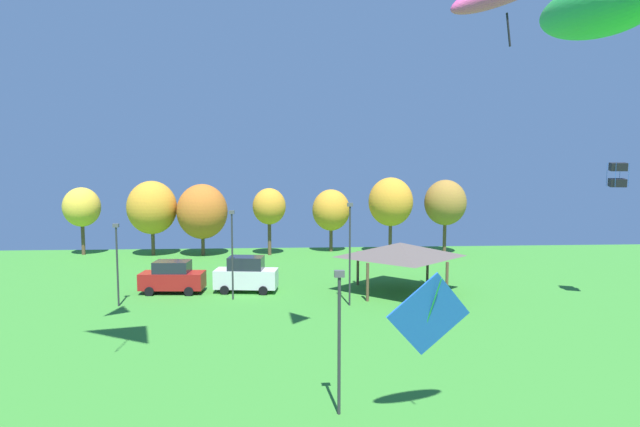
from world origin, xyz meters
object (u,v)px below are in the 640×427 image
at_px(light_post_0, 350,248).
at_px(treeline_tree_1, 152,208).
at_px(kite_flying_6, 429,315).
at_px(treeline_tree_4, 331,210).
at_px(light_post_3, 117,259).
at_px(kite_flying_3, 589,11).
at_px(kite_flying_4, 618,175).
at_px(park_pavilion, 400,250).
at_px(treeline_tree_0, 82,207).
at_px(light_post_2, 339,333).
at_px(parked_car_second_from_left, 246,275).
at_px(light_post_1, 232,249).
at_px(parked_car_leftmost, 172,277).
at_px(treeline_tree_3, 269,207).
at_px(treeline_tree_2, 202,212).
at_px(treeline_tree_6, 445,203).
at_px(treeline_tree_5, 391,202).

xyz_separation_m(light_post_0, treeline_tree_1, (-17.90, 20.17, 1.17)).
bearing_deg(kite_flying_6, treeline_tree_4, 87.46).
bearing_deg(light_post_3, light_post_0, -2.87).
xyz_separation_m(light_post_0, treeline_tree_4, (0.60, 21.46, 0.70)).
height_order(kite_flying_3, kite_flying_4, kite_flying_3).
height_order(kite_flying_6, park_pavilion, kite_flying_6).
distance_m(light_post_3, treeline_tree_0, 22.74).
bearing_deg(kite_flying_4, light_post_2, -144.65).
bearing_deg(treeline_tree_0, parked_car_second_from_left, -42.90).
bearing_deg(kite_flying_4, light_post_1, 174.38).
bearing_deg(light_post_3, light_post_2, -49.71).
relative_size(kite_flying_4, park_pavilion, 0.23).
relative_size(parked_car_leftmost, light_post_1, 0.75).
height_order(parked_car_second_from_left, treeline_tree_3, treeline_tree_3).
bearing_deg(treeline_tree_1, light_post_1, -60.87).
bearing_deg(treeline_tree_1, treeline_tree_0, 173.86).
distance_m(park_pavilion, light_post_0, 5.26).
distance_m(kite_flying_3, light_post_1, 28.90).
bearing_deg(light_post_2, treeline_tree_4, 85.63).
relative_size(kite_flying_4, treeline_tree_2, 0.22).
relative_size(kite_flying_3, treeline_tree_2, 0.49).
relative_size(treeline_tree_0, treeline_tree_1, 0.91).
height_order(treeline_tree_3, treeline_tree_6, treeline_tree_6).
bearing_deg(parked_car_second_from_left, light_post_0, -22.98).
relative_size(park_pavilion, treeline_tree_2, 0.96).
relative_size(kite_flying_3, kite_flying_4, 2.23).
distance_m(light_post_2, treeline_tree_6, 36.81).
distance_m(park_pavilion, treeline_tree_6, 18.26).
height_order(light_post_0, light_post_2, light_post_0).
height_order(parked_car_second_from_left, treeline_tree_2, treeline_tree_2).
height_order(kite_flying_3, light_post_3, kite_flying_3).
xyz_separation_m(light_post_2, treeline_tree_6, (14.53, 33.74, 2.32)).
relative_size(park_pavilion, treeline_tree_3, 1.01).
height_order(light_post_2, treeline_tree_5, treeline_tree_5).
xyz_separation_m(kite_flying_4, treeline_tree_0, (-42.57, 21.48, -3.55)).
bearing_deg(treeline_tree_5, kite_flying_6, -100.72).
height_order(treeline_tree_0, treeline_tree_4, treeline_tree_0).
bearing_deg(light_post_2, light_post_0, 81.53).
bearing_deg(parked_car_leftmost, kite_flying_4, -5.27).
relative_size(parked_car_leftmost, light_post_0, 0.68).
bearing_deg(treeline_tree_3, treeline_tree_4, 16.07).
distance_m(kite_flying_6, light_post_3, 27.45).
relative_size(parked_car_leftmost, treeline_tree_6, 0.59).
bearing_deg(treeline_tree_2, treeline_tree_0, 174.95).
bearing_deg(parked_car_leftmost, treeline_tree_1, 112.88).
bearing_deg(park_pavilion, kite_flying_3, -97.69).
height_order(parked_car_leftmost, light_post_3, light_post_3).
bearing_deg(treeline_tree_1, treeline_tree_3, -2.78).
height_order(light_post_1, treeline_tree_3, treeline_tree_3).
relative_size(park_pavilion, treeline_tree_6, 0.90).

